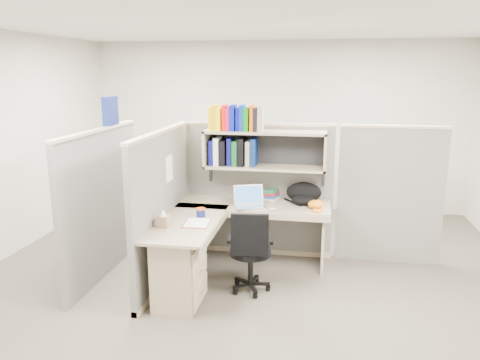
% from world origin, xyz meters
% --- Properties ---
extents(ground, '(6.00, 6.00, 0.00)m').
position_xyz_m(ground, '(0.00, 0.00, 0.00)').
color(ground, '#343028').
rests_on(ground, ground).
extents(room_shell, '(6.00, 6.00, 6.00)m').
position_xyz_m(room_shell, '(0.00, 0.00, 1.62)').
color(room_shell, '#AAA699').
rests_on(room_shell, ground).
extents(cubicle, '(3.79, 1.84, 1.95)m').
position_xyz_m(cubicle, '(-0.37, 0.45, 0.91)').
color(cubicle, '#5C5C57').
rests_on(cubicle, ground).
extents(desk, '(1.74, 1.75, 0.73)m').
position_xyz_m(desk, '(-0.41, -0.29, 0.44)').
color(desk, gray).
rests_on(desk, ground).
extents(laptop, '(0.43, 0.43, 0.24)m').
position_xyz_m(laptop, '(-0.02, 0.41, 0.85)').
color(laptop, silver).
rests_on(laptop, desk).
extents(backpack, '(0.49, 0.44, 0.24)m').
position_xyz_m(backpack, '(0.56, 0.67, 0.85)').
color(backpack, black).
rests_on(backpack, desk).
extents(orange_cap, '(0.22, 0.24, 0.09)m').
position_xyz_m(orange_cap, '(0.70, 0.50, 0.78)').
color(orange_cap, orange).
rests_on(orange_cap, desk).
extents(snack_canister, '(0.10, 0.10, 0.10)m').
position_xyz_m(snack_canister, '(-0.48, -0.03, 0.78)').
color(snack_canister, '#0D144F').
rests_on(snack_canister, desk).
extents(tissue_box, '(0.12, 0.12, 0.18)m').
position_xyz_m(tissue_box, '(-0.76, -0.40, 0.82)').
color(tissue_box, '#9B7658').
rests_on(tissue_box, desk).
extents(mouse, '(0.09, 0.07, 0.03)m').
position_xyz_m(mouse, '(0.24, 0.33, 0.75)').
color(mouse, '#9CB9DE').
rests_on(mouse, desk).
extents(paper_cup, '(0.08, 0.08, 0.10)m').
position_xyz_m(paper_cup, '(-0.02, 0.71, 0.78)').
color(paper_cup, silver).
rests_on(paper_cup, desk).
extents(book_stack, '(0.24, 0.28, 0.11)m').
position_xyz_m(book_stack, '(0.17, 0.82, 0.79)').
color(book_stack, slate).
rests_on(book_stack, desk).
extents(loose_paper, '(0.26, 0.33, 0.00)m').
position_xyz_m(loose_paper, '(-0.47, -0.22, 0.73)').
color(loose_paper, white).
rests_on(loose_paper, desk).
extents(task_chair, '(0.48, 0.44, 0.89)m').
position_xyz_m(task_chair, '(0.08, -0.20, 0.31)').
color(task_chair, black).
rests_on(task_chair, ground).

